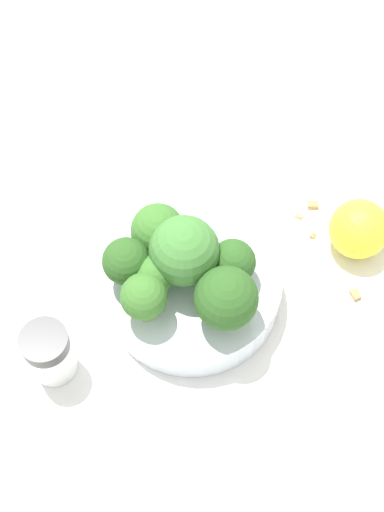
{
  "coord_description": "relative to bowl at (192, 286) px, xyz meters",
  "views": [
    {
      "loc": [
        0.27,
        0.08,
        0.57
      ],
      "look_at": [
        0.0,
        0.0,
        0.07
      ],
      "focal_mm": 50.0,
      "sensor_mm": 36.0,
      "label": 1
    }
  ],
  "objects": [
    {
      "name": "bowl",
      "position": [
        0.0,
        0.0,
        0.0
      ],
      "size": [
        0.15,
        0.15,
        0.04
      ],
      "primitive_type": "cylinder",
      "color": "silver",
      "rests_on": "ground_plane"
    },
    {
      "name": "pepper_shaker",
      "position": [
        0.09,
        -0.09,
        0.01
      ],
      "size": [
        0.04,
        0.04,
        0.06
      ],
      "color": "silver",
      "rests_on": "ground_plane"
    },
    {
      "name": "broccoli_floret_1",
      "position": [
        -0.0,
        -0.01,
        0.06
      ],
      "size": [
        0.06,
        0.06,
        0.07
      ],
      "color": "#8EB770",
      "rests_on": "bowl"
    },
    {
      "name": "ground_plane",
      "position": [
        0.0,
        0.0,
        -0.02
      ],
      "size": [
        3.0,
        3.0,
        0.0
      ],
      "primitive_type": "plane",
      "color": "white"
    },
    {
      "name": "broccoli_floret_2",
      "position": [
        0.02,
        -0.03,
        0.04
      ],
      "size": [
        0.03,
        0.03,
        0.04
      ],
      "color": "#84AD66",
      "rests_on": "bowl"
    },
    {
      "name": "broccoli_floret_6",
      "position": [
        0.03,
        0.04,
        0.05
      ],
      "size": [
        0.05,
        0.05,
        0.06
      ],
      "color": "#7A9E5B",
      "rests_on": "bowl"
    },
    {
      "name": "almond_crumb_0",
      "position": [
        -0.11,
        0.07,
        -0.02
      ],
      "size": [
        0.01,
        0.01,
        0.01
      ],
      "primitive_type": "cube",
      "rotation": [
        0.0,
        0.0,
        1.39
      ],
      "color": "tan",
      "rests_on": "ground_plane"
    },
    {
      "name": "almond_crumb_1",
      "position": [
        -0.09,
        0.09,
        -0.02
      ],
      "size": [
        0.01,
        0.01,
        0.01
      ],
      "primitive_type": "cube",
      "rotation": [
        0.0,
        0.0,
        5.99
      ],
      "color": "olive",
      "rests_on": "ground_plane"
    },
    {
      "name": "broccoli_floret_3",
      "position": [
        -0.02,
        -0.03,
        0.05
      ],
      "size": [
        0.05,
        0.05,
        0.05
      ],
      "color": "#7A9E5B",
      "rests_on": "bowl"
    },
    {
      "name": "almond_crumb_2",
      "position": [
        -0.12,
        0.09,
        -0.01
      ],
      "size": [
        0.01,
        0.01,
        0.01
      ],
      "primitive_type": "cube",
      "rotation": [
        0.0,
        0.0,
        5.0
      ],
      "color": "#AD7F4C",
      "rests_on": "ground_plane"
    },
    {
      "name": "broccoli_floret_4",
      "position": [
        0.04,
        -0.03,
        0.05
      ],
      "size": [
        0.04,
        0.04,
        0.05
      ],
      "color": "#8EB770",
      "rests_on": "bowl"
    },
    {
      "name": "almond_crumb_3",
      "position": [
        -0.04,
        0.14,
        -0.01
      ],
      "size": [
        0.01,
        0.01,
        0.01
      ],
      "primitive_type": "cube",
      "rotation": [
        0.0,
        0.0,
        0.66
      ],
      "color": "#AD7F4C",
      "rests_on": "ground_plane"
    },
    {
      "name": "broccoli_floret_0",
      "position": [
        -0.01,
        0.03,
        0.04
      ],
      "size": [
        0.04,
        0.04,
        0.04
      ],
      "color": "#8EB770",
      "rests_on": "bowl"
    },
    {
      "name": "broccoli_floret_5",
      "position": [
        0.02,
        -0.05,
        0.05
      ],
      "size": [
        0.04,
        0.04,
        0.05
      ],
      "color": "#84AD66",
      "rests_on": "bowl"
    },
    {
      "name": "lemon_wedge",
      "position": [
        -0.09,
        0.13,
        0.01
      ],
      "size": [
        0.05,
        0.05,
        0.05
      ],
      "primitive_type": "sphere",
      "color": "yellow",
      "rests_on": "ground_plane"
    }
  ]
}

